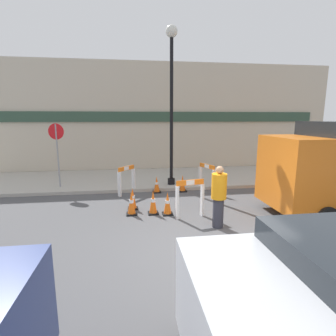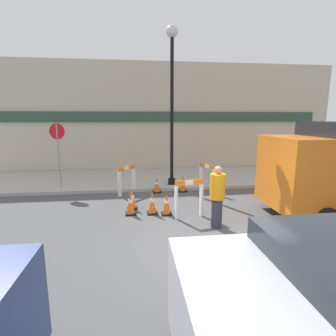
{
  "view_description": "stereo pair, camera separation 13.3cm",
  "coord_description": "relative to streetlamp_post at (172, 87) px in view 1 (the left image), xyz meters",
  "views": [
    {
      "loc": [
        -1.62,
        -5.03,
        2.76
      ],
      "look_at": [
        -0.38,
        3.99,
        1.0
      ],
      "focal_mm": 28.0,
      "sensor_mm": 36.0,
      "label": 1
    },
    {
      "loc": [
        -1.49,
        -5.05,
        2.76
      ],
      "look_at": [
        -0.38,
        3.99,
        1.0
      ],
      "focal_mm": 28.0,
      "sensor_mm": 36.0,
      "label": 2
    }
  ],
  "objects": [
    {
      "name": "stop_sign",
      "position": [
        -4.32,
        0.19,
        -2.15
      ],
      "size": [
        0.59,
        0.15,
        2.42
      ],
      "rotation": [
        0.0,
        0.0,
        2.93
      ],
      "color": "gray",
      "rests_on": "sidewalk_slab"
    },
    {
      "name": "person_worker",
      "position": [
        0.6,
        -4.03,
        -3.05
      ],
      "size": [
        0.49,
        0.49,
        1.59
      ],
      "rotation": [
        0.0,
        0.0,
        1.92
      ],
      "color": "#33333D",
      "rests_on": "ground_plane"
    },
    {
      "name": "barricade_1",
      "position": [
        -1.75,
        -0.72,
        -3.33
      ],
      "size": [
        0.64,
        0.69,
        1.03
      ],
      "rotation": [
        0.0,
        0.0,
        3.98
      ],
      "color": "white",
      "rests_on": "ground_plane"
    },
    {
      "name": "traffic_cone_3",
      "position": [
        -0.65,
        -0.67,
        -3.59
      ],
      "size": [
        0.3,
        0.3,
        0.61
      ],
      "color": "black",
      "rests_on": "ground_plane"
    },
    {
      "name": "traffic_cone_0",
      "position": [
        -1.59,
        -2.84,
        -3.56
      ],
      "size": [
        0.3,
        0.3,
        0.69
      ],
      "color": "black",
      "rests_on": "ground_plane"
    },
    {
      "name": "traffic_cone_2",
      "position": [
        -0.56,
        -2.97,
        -3.57
      ],
      "size": [
        0.3,
        0.3,
        0.67
      ],
      "color": "black",
      "rests_on": "ground_plane"
    },
    {
      "name": "traffic_cone_1",
      "position": [
        0.33,
        -0.67,
        -3.58
      ],
      "size": [
        0.3,
        0.3,
        0.64
      ],
      "color": "black",
      "rests_on": "ground_plane"
    },
    {
      "name": "barricade_2",
      "position": [
        0.03,
        -3.27,
        -3.31
      ],
      "size": [
        0.83,
        0.28,
        1.08
      ],
      "rotation": [
        0.0,
        0.0,
        6.47
      ],
      "color": "white",
      "rests_on": "ground_plane"
    },
    {
      "name": "traffic_cone_4",
      "position": [
        -1.55,
        -2.38,
        -3.57
      ],
      "size": [
        0.3,
        0.3,
        0.67
      ],
      "color": "black",
      "rests_on": "ground_plane"
    },
    {
      "name": "traffic_cone_5",
      "position": [
        -0.96,
        -2.87,
        -3.55
      ],
      "size": [
        0.3,
        0.3,
        0.71
      ],
      "color": "black",
      "rests_on": "ground_plane"
    },
    {
      "name": "ground_plane",
      "position": [
        0.09,
        -5.07,
        -3.89
      ],
      "size": [
        60.0,
        60.0,
        0.0
      ],
      "primitive_type": "plane",
      "color": "#4C4C4F"
    },
    {
      "name": "streetlamp_post",
      "position": [
        0.0,
        0.0,
        0.0
      ],
      "size": [
        0.44,
        0.44,
        5.92
      ],
      "color": "black",
      "rests_on": "sidewalk_slab"
    },
    {
      "name": "storefront_facade",
      "position": [
        0.09,
        3.48,
        -1.14
      ],
      "size": [
        18.0,
        0.22,
        5.5
      ],
      "color": "#BCB29E",
      "rests_on": "ground_plane"
    },
    {
      "name": "sidewalk_slab",
      "position": [
        0.09,
        1.42,
        -3.83
      ],
      "size": [
        18.0,
        3.98,
        0.12
      ],
      "color": "#ADA89E",
      "rests_on": "ground_plane"
    },
    {
      "name": "barricade_0",
      "position": [
        1.24,
        -0.77,
        -3.32
      ],
      "size": [
        0.46,
        0.85,
        1.05
      ],
      "rotation": [
        0.0,
        0.0,
        1.97
      ],
      "color": "white",
      "rests_on": "ground_plane"
    }
  ]
}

